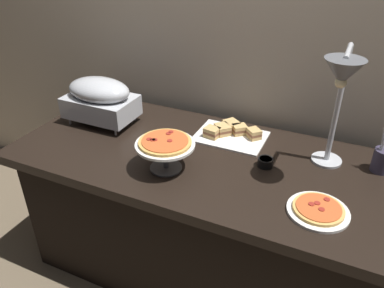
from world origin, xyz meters
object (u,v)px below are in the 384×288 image
pizza_plate_center (165,146)px  sandwich_platter (231,133)px  pizza_plate_front (318,210)px  chafing_dish (100,98)px  utensil_holder (382,160)px  heat_lamp (341,85)px  sauce_cup_near (265,162)px

pizza_plate_center → sandwich_platter: pizza_plate_center is taller
pizza_plate_front → pizza_plate_center: pizza_plate_center is taller
pizza_plate_front → sandwich_platter: sandwich_platter is taller
chafing_dish → pizza_plate_front: size_ratio=1.58×
sandwich_platter → utensil_holder: (0.72, -0.02, 0.04)m
chafing_dish → heat_lamp: (1.20, -0.05, 0.30)m
pizza_plate_center → utensil_holder: size_ratio=1.20×
sandwich_platter → sauce_cup_near: sandwich_platter is taller
chafing_dish → sandwich_platter: 0.73m
utensil_holder → pizza_plate_center: bearing=-156.4°
sandwich_platter → pizza_plate_front: bearing=-39.8°
heat_lamp → sandwich_platter: bearing=158.5°
chafing_dish → utensil_holder: 1.44m
pizza_plate_front → sauce_cup_near: (-0.27, 0.23, 0.01)m
pizza_plate_front → pizza_plate_center: bearing=178.0°
heat_lamp → pizza_plate_front: heat_lamp is taller
heat_lamp → pizza_plate_center: bearing=-162.2°
pizza_plate_front → chafing_dish: bearing=166.9°
chafing_dish → utensil_holder: (1.43, 0.13, -0.09)m
sandwich_platter → utensil_holder: bearing=-1.3°
heat_lamp → chafing_dish: bearing=177.6°
pizza_plate_center → sauce_cup_near: pizza_plate_center is taller
heat_lamp → pizza_plate_front: (0.02, -0.23, -0.43)m
pizza_plate_center → sandwich_platter: (0.17, 0.40, -0.10)m
heat_lamp → pizza_plate_front: size_ratio=2.34×
utensil_holder → chafing_dish: bearing=-175.0°
sauce_cup_near → sandwich_platter: bearing=140.6°
chafing_dish → utensil_holder: bearing=5.0°
sandwich_platter → sauce_cup_near: 0.31m
chafing_dish → sauce_cup_near: (0.95, -0.05, -0.12)m
chafing_dish → heat_lamp: 1.24m
heat_lamp → pizza_plate_center: heat_lamp is taller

